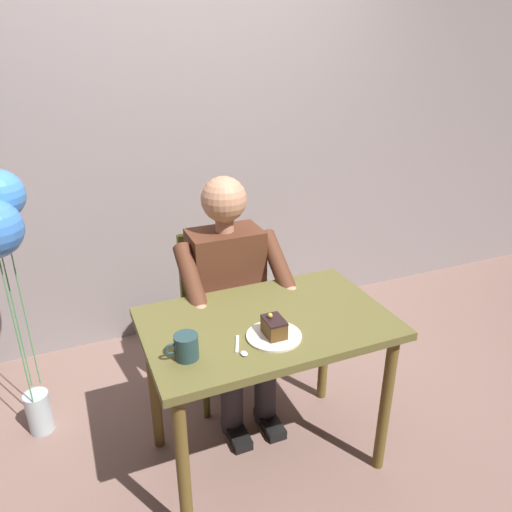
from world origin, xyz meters
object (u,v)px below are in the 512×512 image
cake_slice (274,327)px  seated_person (231,295)px  dining_table (267,341)px  balloon_display (0,239)px  dessert_spoon (241,349)px  chair (221,307)px  coffee_cup (186,346)px

cake_slice → seated_person: bearing=-92.9°
dining_table → cake_slice: 0.20m
cake_slice → balloon_display: size_ratio=0.08×
dining_table → dessert_spoon: 0.26m
cake_slice → balloon_display: balloon_display is taller
chair → cake_slice: 0.80m
dessert_spoon → dining_table: bearing=-138.5°
chair → balloon_display: size_ratio=0.67×
dining_table → seated_person: seated_person is taller
cake_slice → coffee_cup: cake_slice is taller
balloon_display → seated_person: bearing=170.4°
seated_person → coffee_cup: 0.70m
seated_person → cake_slice: bearing=87.1°
cake_slice → coffee_cup: 0.35m
cake_slice → dessert_spoon: size_ratio=0.74×
coffee_cup → balloon_display: 0.98m
chair → seated_person: size_ratio=0.72×
dessert_spoon → balloon_display: balloon_display is taller
coffee_cup → balloon_display: balloon_display is taller
dining_table → cake_slice: cake_slice is taller
dining_table → seated_person: (0.00, -0.44, -0.00)m
coffee_cup → dessert_spoon: bearing=171.1°
dining_table → cake_slice: (0.03, 0.13, 0.15)m
dining_table → coffee_cup: coffee_cup is taller
dining_table → seated_person: size_ratio=0.83×
dining_table → balloon_display: balloon_display is taller
balloon_display → chair: bearing=-179.6°
seated_person → balloon_display: bearing=-9.6°
cake_slice → balloon_display: bearing=-37.6°
dining_table → dessert_spoon: (0.18, 0.16, 0.11)m
coffee_cup → seated_person: bearing=-123.8°
cake_slice → balloon_display: 1.22m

